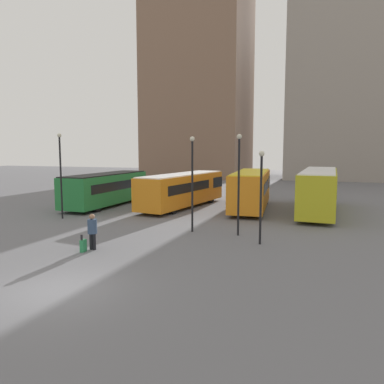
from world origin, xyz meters
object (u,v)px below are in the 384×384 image
object	(u,v)px
traveler	(92,228)
suitcase	(83,246)
bus_2	(251,189)
bus_0	(107,188)
lamp_post_2	(239,176)
bus_3	(319,189)
lamp_post_1	(261,189)
bus_1	(183,189)
lamp_post_3	(61,169)
lamp_post_0	(192,176)

from	to	relation	value
traveler	suitcase	world-z (taller)	traveler
bus_2	suitcase	xyz separation A→B (m)	(-5.44, -15.29, -1.37)
bus_0	lamp_post_2	xyz separation A→B (m)	(12.93, -7.63, 1.81)
bus_3	suitcase	distance (m)	18.69
bus_2	suitcase	bearing A→B (deg)	156.49
bus_2	lamp_post_1	xyz separation A→B (m)	(2.30, -11.26, 1.19)
bus_0	traveler	size ratio (longest dim) A/B	5.74
bus_2	bus_3	distance (m)	5.21
bus_1	traveler	xyz separation A→B (m)	(0.40, -14.24, -0.50)
traveler	lamp_post_2	size ratio (longest dim) A/B	0.31
lamp_post_3	bus_3	bearing A→B (deg)	26.13
bus_0	lamp_post_1	xyz separation A→B (m)	(14.38, -9.25, 1.33)
lamp_post_1	lamp_post_3	distance (m)	14.45
bus_3	suitcase	size ratio (longest dim) A/B	13.89
bus_0	bus_2	xyz separation A→B (m)	(12.08, 2.01, 0.14)
suitcase	bus_1	bearing A→B (deg)	-3.54
traveler	lamp_post_3	bearing A→B (deg)	41.52
bus_0	suitcase	distance (m)	14.90
bus_3	lamp_post_2	size ratio (longest dim) A/B	2.07
suitcase	lamp_post_2	distance (m)	8.98
bus_0	bus_2	bearing A→B (deg)	-79.03
lamp_post_1	suitcase	bearing A→B (deg)	-152.45
suitcase	lamp_post_0	size ratio (longest dim) A/B	0.15
lamp_post_0	suitcase	bearing A→B (deg)	-121.66
lamp_post_0	lamp_post_3	xyz separation A→B (m)	(-9.96, 1.17, 0.19)
bus_3	lamp_post_2	world-z (taller)	lamp_post_2
lamp_post_0	bus_1	bearing A→B (deg)	112.58
bus_1	lamp_post_2	bearing A→B (deg)	-135.20
lamp_post_3	bus_1	bearing A→B (deg)	51.33
traveler	lamp_post_2	distance (m)	8.30
traveler	lamp_post_1	world-z (taller)	lamp_post_1
bus_2	lamp_post_3	world-z (taller)	lamp_post_3
bus_0	bus_1	xyz separation A→B (m)	(6.46, 1.42, 0.02)
lamp_post_1	lamp_post_3	world-z (taller)	lamp_post_3
suitcase	lamp_post_1	bearing A→B (deg)	-66.69
bus_1	bus_3	bearing A→B (deg)	-77.64
bus_0	traveler	xyz separation A→B (m)	(6.86, -12.82, -0.48)
bus_0	bus_2	world-z (taller)	bus_2
bus_1	bus_2	xyz separation A→B (m)	(5.62, 0.59, 0.13)
suitcase	lamp_post_3	bearing A→B (deg)	38.56
bus_2	lamp_post_2	world-z (taller)	lamp_post_2
traveler	lamp_post_0	size ratio (longest dim) A/B	0.31
bus_0	lamp_post_0	xyz separation A→B (m)	(10.19, -7.54, 1.76)
bus_0	lamp_post_3	xyz separation A→B (m)	(0.23, -6.36, 1.95)
bus_2	lamp_post_0	distance (m)	9.86
traveler	bus_0	bearing A→B (deg)	23.92
bus_0	suitcase	world-z (taller)	bus_0
lamp_post_0	bus_3	bearing A→B (deg)	53.34
bus_0	lamp_post_1	bearing A→B (deg)	-121.21
bus_1	suitcase	size ratio (longest dim) A/B	13.30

